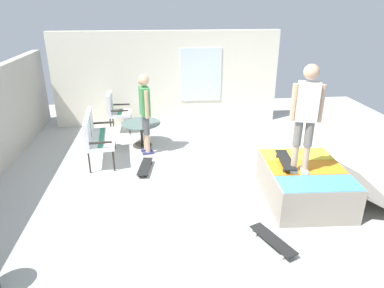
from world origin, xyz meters
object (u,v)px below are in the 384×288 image
patio_table (141,130)px  skateboard_on_ramp (285,160)px  skateboard_spare (273,240)px  skate_ramp (306,183)px  person_watching (145,108)px  patio_chair_near_house (115,109)px  person_skater (306,112)px  patio_bench (96,134)px  skateboard_by_bench (145,166)px

patio_table → skateboard_on_ramp: skateboard_on_ramp is taller
skateboard_spare → skateboard_on_ramp: 1.53m
skate_ramp → person_watching: 3.64m
skate_ramp → patio_chair_near_house: (3.78, 3.54, 0.31)m
person_watching → skateboard_spare: size_ratio=2.17×
patio_chair_near_house → person_watching: 1.75m
patio_table → person_watching: size_ratio=0.51×
person_watching → person_skater: person_skater is taller
patio_table → skateboard_on_ramp: bearing=-135.6°
patio_chair_near_house → person_watching: person_watching is taller
person_watching → skateboard_spare: bearing=-152.3°
patio_chair_near_house → skateboard_spare: bearing=-152.1°
patio_chair_near_house → skateboard_on_ramp: (-3.63, -3.19, 0.08)m
patio_bench → skateboard_by_bench: size_ratio=1.58×
patio_chair_near_house → skateboard_by_bench: bearing=-162.0°
skateboard_spare → patio_chair_near_house: bearing=27.9°
skate_ramp → skateboard_by_bench: 3.10m
patio_bench → person_watching: person_watching is taller
skateboard_by_bench → patio_chair_near_house: bearing=18.0°
person_skater → skateboard_spare: size_ratio=2.13×
patio_chair_near_house → skateboard_on_ramp: patio_chair_near_house is taller
skate_ramp → person_skater: size_ratio=1.24×
person_watching → person_skater: size_ratio=1.02×
skate_ramp → person_skater: bearing=118.8°
person_skater → patio_table: bearing=43.0°
person_watching → skateboard_on_ramp: person_watching is taller
person_skater → patio_bench: bearing=59.4°
person_skater → skateboard_on_ramp: 0.98m
patio_chair_near_house → skateboard_by_bench: size_ratio=1.24×
skate_ramp → patio_table: skate_ramp is taller
skateboard_spare → skate_ramp: bearing=-39.5°
skate_ramp → skateboard_on_ramp: 0.54m
patio_bench → patio_chair_near_house: same height
skate_ramp → patio_bench: 4.27m
patio_table → skateboard_spare: 4.30m
skate_ramp → skateboard_on_ramp: (0.15, 0.35, 0.39)m
skateboard_by_bench → person_watching: bearing=-1.9°
patio_bench → skateboard_on_ramp: size_ratio=1.58×
patio_table → skateboard_by_bench: bearing=-175.9°
person_watching → skateboard_by_bench: 1.31m
patio_bench → skate_ramp: bearing=-117.7°
skateboard_by_bench → person_skater: bearing=-120.7°
patio_table → skateboard_by_bench: 1.35m
person_skater → skate_ramp: bearing=-61.2°
patio_bench → person_skater: person_skater is taller
patio_bench → skateboard_by_bench: (-0.59, -1.01, -0.53)m
skateboard_by_bench → patio_bench: bearing=59.7°
skateboard_on_ramp → person_skater: bearing=-154.0°
patio_chair_near_house → skateboard_by_bench: patio_chair_near_house is taller
skateboard_spare → skateboard_by_bench: bearing=35.9°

